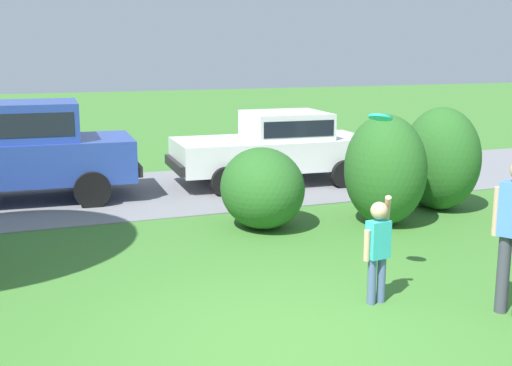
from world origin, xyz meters
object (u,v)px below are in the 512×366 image
object	(u,v)px
parked_sedan	(276,145)
parked_suv	(12,147)
frisbee	(380,117)
child_thrower	(378,244)

from	to	relation	value
parked_sedan	parked_suv	size ratio (longest dim) A/B	0.94
parked_sedan	parked_suv	distance (m)	5.40
parked_sedan	parked_suv	world-z (taller)	parked_suv
parked_suv	frisbee	xyz separation A→B (m)	(3.98, -6.69, 1.06)
frisbee	child_thrower	bearing A→B (deg)	-117.11
parked_sedan	child_thrower	distance (m)	7.05
parked_sedan	child_thrower	bearing A→B (deg)	-102.87
parked_sedan	child_thrower	xyz separation A→B (m)	(-1.57, -6.88, -0.13)
parked_suv	child_thrower	distance (m)	7.97
child_thrower	frisbee	distance (m)	1.45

